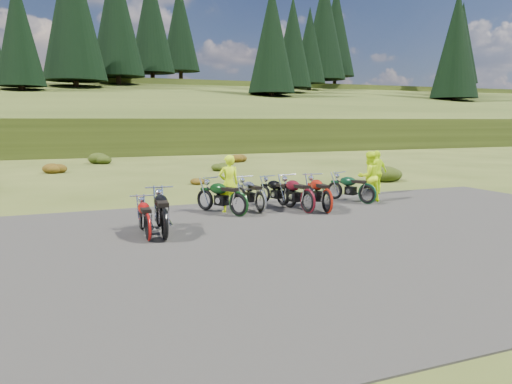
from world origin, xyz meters
name	(u,v)px	position (x,y,z in m)	size (l,w,h in m)	color
ground	(298,223)	(0.00, 0.00, 0.00)	(300.00, 300.00, 0.00)	#384416
gravel_pad	(336,238)	(0.00, -2.00, 0.00)	(20.00, 12.00, 0.04)	black
hill_slope	(108,144)	(0.00, 50.00, 0.00)	(300.00, 46.00, 3.00)	#323F15
hill_plateau	(80,133)	(0.00, 110.00, 0.00)	(300.00, 90.00, 9.17)	#323F15
conifer_21	(18,31)	(-9.00, 50.00, 12.56)	(5.28, 5.28, 14.00)	black
conifer_22	(72,7)	(-3.00, 56.00, 16.77)	(7.92, 7.92, 20.00)	black
conifer_23	(116,14)	(3.00, 62.00, 17.47)	(7.48, 7.48, 19.00)	black
conifer_24	(151,20)	(9.00, 68.00, 18.16)	(7.04, 7.04, 18.00)	black
conifer_25	(180,26)	(15.00, 74.00, 18.66)	(6.60, 6.60, 17.00)	black
conifer_26	(272,38)	(21.00, 49.00, 13.37)	(6.16, 6.16, 16.00)	black
conifer_27	(293,42)	(27.00, 55.00, 14.06)	(5.72, 5.72, 15.00)	black
conifer_28	(310,45)	(33.00, 61.00, 14.76)	(5.28, 5.28, 14.00)	black
conifer_29	(324,27)	(39.00, 67.00, 18.97)	(7.92, 7.92, 20.00)	black
conifer_30	(336,31)	(45.00, 73.00, 19.66)	(7.48, 7.48, 19.00)	black
conifer_31	(456,44)	(51.00, 48.00, 14.18)	(7.04, 7.04, 18.00)	black
conifer_32	(458,47)	(57.00, 54.00, 14.87)	(6.60, 6.60, 17.00)	black
conifer_33	(459,49)	(63.00, 60.00, 15.56)	(6.16, 6.16, 16.00)	black
conifer_34	(460,51)	(69.00, 66.00, 16.26)	(5.72, 5.72, 15.00)	black
conifer_35	(460,53)	(75.00, 72.00, 16.95)	(5.28, 5.28, 14.00)	black
conifer_36	(462,43)	(81.00, 78.00, 20.16)	(7.92, 7.92, 20.00)	black
shrub_2	(55,166)	(-6.20, 16.60, 0.38)	(1.30, 1.30, 0.77)	#5B2C0B
shrub_3	(101,157)	(-3.30, 21.90, 0.46)	(1.56, 1.56, 0.92)	black
shrub_4	(196,179)	(-0.40, 9.20, 0.23)	(0.77, 0.77, 0.45)	#5B2C0B
shrub_5	(221,166)	(2.50, 14.50, 0.31)	(1.03, 1.03, 0.61)	black
shrub_6	(237,157)	(5.40, 19.80, 0.38)	(1.30, 1.30, 0.77)	#5B2C0B
shrub_7	(387,171)	(8.30, 7.10, 0.46)	(1.56, 1.56, 0.92)	black
shrub_8	(372,165)	(11.20, 12.40, 0.23)	(0.77, 0.77, 0.45)	#5B2C0B
motorcycle_0	(165,241)	(-3.91, -0.76, 0.00)	(2.21, 0.74, 1.16)	black
motorcycle_1	(149,242)	(-4.29, -0.68, 0.00)	(1.85, 0.62, 0.97)	maroon
motorcycle_2	(239,217)	(-1.28, 1.35, 0.00)	(2.10, 0.70, 1.10)	black
motorcycle_3	(261,214)	(-0.44, 1.68, 0.00)	(2.00, 0.67, 1.05)	#9F9FA4
motorcycle_4	(308,214)	(0.85, 1.03, 0.00)	(2.12, 0.71, 1.11)	#520D16
motorcycle_5	(289,209)	(0.75, 2.11, 0.00)	(1.87, 0.62, 0.98)	black
motorcycle_6	(327,214)	(1.39, 0.80, 0.00)	(2.14, 0.71, 1.12)	maroon
motorcycle_7	(367,205)	(3.52, 1.78, 0.00)	(1.98, 0.66, 1.04)	black
person_middle	(229,185)	(-1.30, 2.15, 0.88)	(0.64, 0.42, 1.77)	#B9DF0B
person_right_a	(369,177)	(3.87, 2.23, 0.87)	(0.85, 0.66, 1.75)	#B9DF0B
person_right_b	(377,173)	(5.25, 3.68, 0.83)	(0.98, 0.41, 1.67)	#B9DF0B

